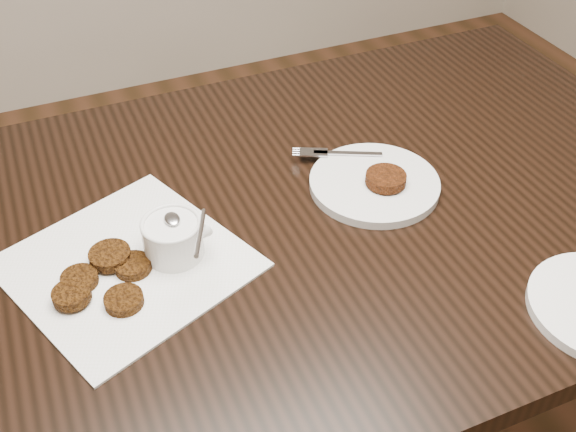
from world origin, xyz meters
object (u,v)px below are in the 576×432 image
Objects in this scene: table at (309,350)px; plate_with_patty at (375,180)px; sauce_ramekin at (171,222)px; napkin at (127,264)px.

table is 6.34× the size of plate_with_patty.
sauce_ramekin is 0.57× the size of plate_with_patty.
sauce_ramekin is (0.07, -0.01, 0.06)m from napkin.
plate_with_patty is (0.11, 0.00, 0.39)m from table.
napkin is 1.41× the size of plate_with_patty.
sauce_ramekin reaches higher than table.
table is 0.50m from sauce_ramekin.
plate_with_patty is at bearing 1.44° from table.
napkin is at bearing -177.12° from plate_with_patty.
sauce_ramekin is at bearing -175.49° from plate_with_patty.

